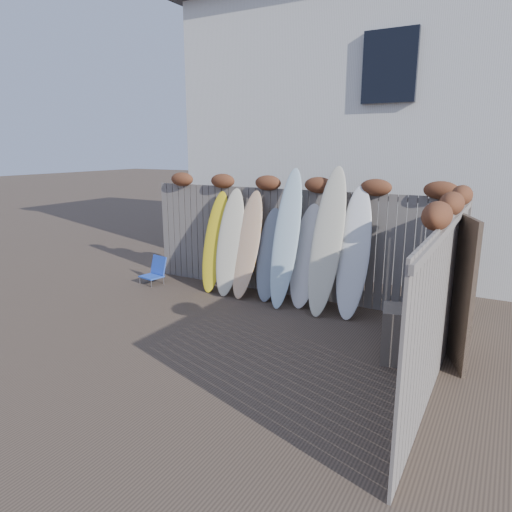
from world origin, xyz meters
The scene contains 15 objects.
ground centered at (0.00, 0.00, 0.00)m, with size 80.00×80.00×0.00m, color #493A2D.
back_fence centered at (0.06, 2.39, 1.18)m, with size 6.05×0.28×2.24m.
right_fence centered at (2.99, 0.25, 1.14)m, with size 0.28×4.40×2.24m.
house centered at (0.50, 6.50, 3.20)m, with size 8.50×5.50×6.33m.
beach_chair centered at (-2.70, 1.74, 0.25)m, with size 0.48×0.51×0.55m.
wooden_crate centered at (2.56, 0.64, 0.36)m, with size 0.61×0.51×0.72m, color brown.
lattice_panel centered at (3.07, 1.09, 0.96)m, with size 0.05×1.28×1.92m, color #46372A.
surfboard_0 centered at (-1.36, 2.00, 0.96)m, with size 0.49×0.07×1.99m, color yellow.
surfboard_1 centered at (-1.00, 1.97, 1.00)m, with size 0.52×0.07×2.07m, color beige.
surfboard_2 centered at (-0.62, 1.97, 0.98)m, with size 0.52×0.07×2.05m, color #E5AF72.
surfboard_3 centered at (-0.18, 2.02, 0.83)m, with size 0.48×0.07×1.73m, color gray.
surfboard_4 centered at (0.20, 1.92, 1.20)m, with size 0.47×0.07×2.50m, color silver.
surfboard_5 centered at (0.54, 2.03, 0.90)m, with size 0.55×0.07×1.86m, color white.
surfboard_6 centered at (0.96, 1.90, 1.22)m, with size 0.53×0.07×2.55m, color beige.
surfboard_7 centered at (1.41, 1.96, 1.07)m, with size 0.52×0.07×2.22m, color white.
Camera 1 is at (3.58, -5.14, 2.74)m, focal length 32.00 mm.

